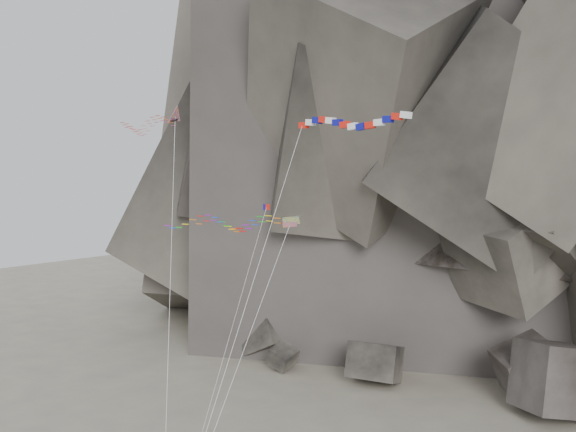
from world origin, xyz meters
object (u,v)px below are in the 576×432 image
Objects in this scene: banner_kite at (349,125)px; pennant_kite at (249,269)px; delta_kite at (144,125)px; parafoil_kite at (221,222)px.

pennant_kite is (-4.95, -4.63, -9.60)m from banner_kite.
banner_kite is 1.29× the size of pennant_kite.
banner_kite is (19.01, 0.98, -0.61)m from delta_kite.
banner_kite is 13.47m from parafoil_kite.
pennant_kite is at bearing -129.88° from banner_kite.
delta_kite is 19.04m from banner_kite.
parafoil_kite is at bearing 156.21° from pennant_kite.
banner_kite is at bearing -3.46° from delta_kite.
delta_kite is 17.75m from pennant_kite.
banner_kite reaches higher than parafoil_kite.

